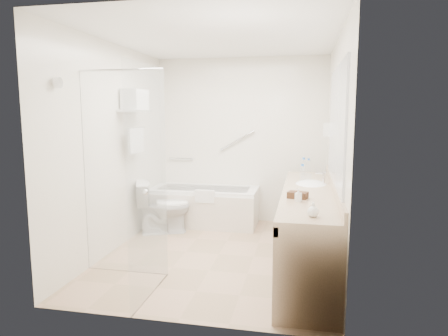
% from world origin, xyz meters
% --- Properties ---
extents(floor, '(3.20, 3.20, 0.00)m').
position_xyz_m(floor, '(0.00, 0.00, 0.00)').
color(floor, tan).
rests_on(floor, ground).
extents(ceiling, '(2.60, 3.20, 0.10)m').
position_xyz_m(ceiling, '(0.00, 0.00, 2.50)').
color(ceiling, white).
rests_on(ceiling, wall_back).
extents(wall_back, '(2.60, 0.10, 2.50)m').
position_xyz_m(wall_back, '(0.00, 1.60, 1.25)').
color(wall_back, silver).
rests_on(wall_back, ground).
extents(wall_front, '(2.60, 0.10, 2.50)m').
position_xyz_m(wall_front, '(0.00, -1.60, 1.25)').
color(wall_front, silver).
rests_on(wall_front, ground).
extents(wall_left, '(0.10, 3.20, 2.50)m').
position_xyz_m(wall_left, '(-1.30, 0.00, 1.25)').
color(wall_left, silver).
rests_on(wall_left, ground).
extents(wall_right, '(0.10, 3.20, 2.50)m').
position_xyz_m(wall_right, '(1.30, 0.00, 1.25)').
color(wall_right, silver).
rests_on(wall_right, ground).
extents(bathtub, '(1.60, 0.73, 0.59)m').
position_xyz_m(bathtub, '(-0.50, 1.24, 0.28)').
color(bathtub, white).
rests_on(bathtub, floor).
extents(grab_bar_short, '(0.40, 0.03, 0.03)m').
position_xyz_m(grab_bar_short, '(-0.95, 1.56, 0.95)').
color(grab_bar_short, silver).
rests_on(grab_bar_short, wall_back).
extents(grab_bar_long, '(0.53, 0.03, 0.33)m').
position_xyz_m(grab_bar_long, '(-0.05, 1.56, 1.25)').
color(grab_bar_long, silver).
rests_on(grab_bar_long, wall_back).
extents(shower_enclosure, '(0.96, 0.91, 2.11)m').
position_xyz_m(shower_enclosure, '(-0.63, -0.93, 1.07)').
color(shower_enclosure, silver).
rests_on(shower_enclosure, floor).
extents(towel_shelf, '(0.24, 0.55, 0.81)m').
position_xyz_m(towel_shelf, '(-1.17, 0.35, 1.75)').
color(towel_shelf, silver).
rests_on(towel_shelf, wall_left).
extents(vanity_counter, '(0.55, 2.70, 0.95)m').
position_xyz_m(vanity_counter, '(1.02, -0.15, 0.64)').
color(vanity_counter, tan).
rests_on(vanity_counter, floor).
extents(sink, '(0.40, 0.52, 0.14)m').
position_xyz_m(sink, '(1.05, 0.25, 0.82)').
color(sink, white).
rests_on(sink, vanity_counter).
extents(faucet, '(0.03, 0.03, 0.14)m').
position_xyz_m(faucet, '(1.20, 0.25, 0.93)').
color(faucet, silver).
rests_on(faucet, vanity_counter).
extents(mirror, '(0.02, 2.00, 1.20)m').
position_xyz_m(mirror, '(1.29, -0.15, 1.55)').
color(mirror, '#B4B8C0').
rests_on(mirror, wall_right).
extents(hairdryer_unit, '(0.08, 0.10, 0.18)m').
position_xyz_m(hairdryer_unit, '(1.25, 1.05, 1.45)').
color(hairdryer_unit, silver).
rests_on(hairdryer_unit, wall_right).
extents(toilet, '(0.85, 0.68, 0.73)m').
position_xyz_m(toilet, '(-0.95, 0.70, 0.36)').
color(toilet, white).
rests_on(toilet, floor).
extents(amenity_basket, '(0.21, 0.17, 0.06)m').
position_xyz_m(amenity_basket, '(0.92, -0.59, 0.88)').
color(amenity_basket, '#422A17').
rests_on(amenity_basket, vanity_counter).
extents(soap_bottle_a, '(0.09, 0.13, 0.06)m').
position_xyz_m(soap_bottle_a, '(0.92, -0.74, 0.88)').
color(soap_bottle_a, silver).
rests_on(soap_bottle_a, vanity_counter).
extents(soap_bottle_b, '(0.10, 0.12, 0.09)m').
position_xyz_m(soap_bottle_b, '(1.05, -1.27, 0.90)').
color(soap_bottle_b, silver).
rests_on(soap_bottle_b, vanity_counter).
extents(water_bottle_left, '(0.06, 0.06, 0.21)m').
position_xyz_m(water_bottle_left, '(0.95, 0.43, 0.95)').
color(water_bottle_left, silver).
rests_on(water_bottle_left, vanity_counter).
extents(water_bottle_mid, '(0.06, 0.06, 0.20)m').
position_xyz_m(water_bottle_mid, '(1.03, 1.10, 0.94)').
color(water_bottle_mid, silver).
rests_on(water_bottle_mid, vanity_counter).
extents(water_bottle_right, '(0.07, 0.07, 0.22)m').
position_xyz_m(water_bottle_right, '(0.96, 1.03, 0.95)').
color(water_bottle_right, silver).
rests_on(water_bottle_right, vanity_counter).
extents(drinking_glass_near, '(0.07, 0.07, 0.09)m').
position_xyz_m(drinking_glass_near, '(0.97, 0.44, 0.90)').
color(drinking_glass_near, silver).
rests_on(drinking_glass_near, vanity_counter).
extents(drinking_glass_far, '(0.08, 0.08, 0.09)m').
position_xyz_m(drinking_glass_far, '(1.03, 0.44, 0.90)').
color(drinking_glass_far, silver).
rests_on(drinking_glass_far, vanity_counter).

